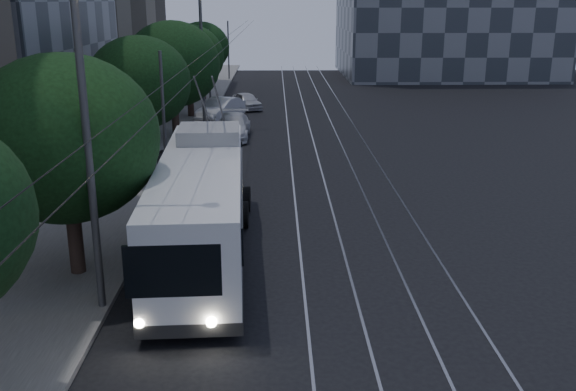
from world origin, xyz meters
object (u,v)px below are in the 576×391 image
(car_white_b, at_px, (233,126))
(car_white_d, at_px, (247,101))
(streetlamp_near, at_px, (100,106))
(pickup_silver, at_px, (198,167))
(streetlamp_far, at_px, (208,36))
(car_white_a, at_px, (207,155))
(car_white_c, at_px, (221,109))
(trolleybus, at_px, (202,204))

(car_white_b, xyz_separation_m, car_white_d, (0.40, 10.67, -0.09))
(car_white_d, height_order, streetlamp_near, streetlamp_near)
(pickup_silver, distance_m, streetlamp_far, 14.85)
(pickup_silver, height_order, car_white_d, pickup_silver)
(pickup_silver, bearing_deg, car_white_a, 67.76)
(streetlamp_far, bearing_deg, car_white_b, -65.30)
(car_white_b, bearing_deg, car_white_c, 102.21)
(trolleybus, xyz_separation_m, car_white_d, (0.20, 29.17, -1.07))
(pickup_silver, distance_m, streetlamp_near, 13.14)
(car_white_d, bearing_deg, pickup_silver, -115.89)
(pickup_silver, bearing_deg, car_white_b, 64.13)
(pickup_silver, bearing_deg, streetlamp_far, 72.41)
(trolleybus, bearing_deg, streetlamp_near, -118.07)
(pickup_silver, bearing_deg, streetlamp_near, -114.34)
(pickup_silver, relative_size, streetlamp_far, 0.62)
(trolleybus, xyz_separation_m, car_white_a, (-1.04, 11.51, -1.08))
(pickup_silver, bearing_deg, trolleybus, -102.92)
(pickup_silver, xyz_separation_m, streetlamp_near, (-0.77, -12.25, 4.71))
(pickup_silver, height_order, car_white_b, pickup_silver)
(car_white_d, bearing_deg, car_white_b, -114.42)
(trolleybus, height_order, streetlamp_near, streetlamp_near)
(car_white_b, height_order, car_white_c, car_white_c)
(car_white_b, distance_m, car_white_d, 10.68)
(car_white_b, height_order, car_white_d, car_white_b)
(car_white_a, bearing_deg, pickup_silver, -115.33)
(pickup_silver, xyz_separation_m, car_white_a, (0.09, 3.31, -0.20))
(streetlamp_near, height_order, streetlamp_far, streetlamp_far)
(car_white_b, height_order, streetlamp_far, streetlamp_far)
(trolleybus, relative_size, pickup_silver, 2.10)
(car_white_d, xyz_separation_m, streetlamp_near, (-2.10, -33.21, 4.90))
(streetlamp_far, bearing_deg, streetlamp_near, -90.02)
(trolleybus, distance_m, car_white_c, 24.42)
(car_white_b, bearing_deg, streetlamp_far, 115.36)
(car_white_a, bearing_deg, trolleybus, -108.66)
(streetlamp_near, bearing_deg, car_white_b, 85.69)
(trolleybus, relative_size, car_white_d, 3.37)
(car_white_c, bearing_deg, trolleybus, -64.32)
(trolleybus, xyz_separation_m, pickup_silver, (-1.13, 8.21, -0.88))
(trolleybus, relative_size, streetlamp_near, 1.36)
(trolleybus, height_order, car_white_b, trolleybus)
(trolleybus, bearing_deg, car_white_b, 87.72)
(car_white_c, xyz_separation_m, car_white_d, (1.60, 4.81, -0.15))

